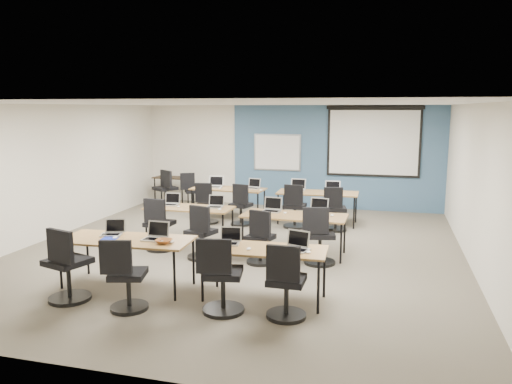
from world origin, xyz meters
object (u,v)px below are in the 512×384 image
(whiteboard, at_px, (277,152))
(task_chair_8, at_px, (207,207))
(laptop_6, at_px, (272,208))
(laptop_7, at_px, (319,209))
(task_chair_11, at_px, (335,213))
(spare_chair_a, at_px, (192,194))
(task_chair_7, at_px, (319,240))
(laptop_8, at_px, (215,185))
(training_table_mid_right, at_px, (294,217))
(training_table_back_right, at_px, (318,194))
(task_chair_6, at_px, (260,242))
(laptop_11, at_px, (332,190))
(training_table_mid_left, at_px, (189,210))
(task_chair_5, at_px, (201,237))
(task_chair_2, at_px, (221,282))
(training_table_front_right, at_px, (264,252))
(laptop_4, at_px, (171,202))
(laptop_5, at_px, (215,204))
(laptop_10, at_px, (298,188))
(utility_table, at_px, (171,180))
(task_chair_4, at_px, (159,229))
(task_chair_0, at_px, (67,271))
(task_chair_9, at_px, (241,208))
(laptop_1, at_px, (156,235))
(laptop_2, at_px, (229,240))
(task_chair_1, at_px, (125,281))
(projector_screen, at_px, (374,138))
(training_table_back_left, at_px, (228,190))
(training_table_front_left, at_px, (127,241))
(laptop_3, at_px, (297,245))
(laptop_0, at_px, (113,231))
(task_chair_3, at_px, (286,288))
(laptop_9, at_px, (254,186))
(spare_chair_b, at_px, (166,193))
(task_chair_10, at_px, (294,210))

(whiteboard, distance_m, task_chair_8, 2.91)
(laptop_6, distance_m, laptop_7, 0.86)
(task_chair_11, relative_size, spare_chair_a, 1.02)
(task_chair_7, bearing_deg, laptop_8, 120.31)
(training_table_mid_right, relative_size, laptop_8, 5.30)
(training_table_back_right, height_order, task_chair_6, task_chair_6)
(task_chair_8, relative_size, laptop_11, 2.81)
(training_table_mid_left, bearing_deg, task_chair_5, -56.66)
(task_chair_2, bearing_deg, training_table_front_right, 44.50)
(laptop_4, distance_m, laptop_5, 0.93)
(task_chair_2, height_order, task_chair_5, task_chair_2)
(laptop_10, relative_size, utility_table, 0.38)
(task_chair_4, bearing_deg, task_chair_11, 42.34)
(laptop_5, distance_m, task_chair_5, 1.08)
(laptop_4, distance_m, laptop_10, 3.19)
(training_table_mid_left, relative_size, task_chair_11, 1.73)
(task_chair_0, relative_size, task_chair_9, 1.09)
(laptop_1, bearing_deg, laptop_2, 3.71)
(laptop_2, distance_m, laptop_4, 3.14)
(whiteboard, xyz_separation_m, laptop_1, (-0.32, -6.58, -0.66))
(training_table_front_right, distance_m, task_chair_1, 1.87)
(laptop_1, height_order, laptop_4, laptop_1)
(task_chair_4, bearing_deg, projector_screen, 56.58)
(laptop_6, bearing_deg, training_table_front_right, -74.83)
(training_table_back_left, xyz_separation_m, laptop_5, (0.49, -2.28, 0.10))
(training_table_front_left, bearing_deg, laptop_4, 97.07)
(laptop_3, distance_m, task_chair_11, 4.15)
(task_chair_1, distance_m, laptop_7, 3.99)
(training_table_back_left, distance_m, task_chair_6, 3.69)
(whiteboard, bearing_deg, training_table_mid_right, -73.35)
(training_table_mid_left, xyz_separation_m, laptop_1, (0.47, -2.36, 0.11))
(laptop_0, distance_m, laptop_10, 5.18)
(laptop_0, relative_size, task_chair_9, 0.32)
(task_chair_4, bearing_deg, task_chair_0, -88.07)
(projector_screen, xyz_separation_m, task_chair_7, (-0.67, -4.85, -1.47))
(training_table_mid_right, distance_m, laptop_10, 2.73)
(utility_table, bearing_deg, training_table_mid_right, -39.06)
(task_chair_3, xyz_separation_m, utility_table, (-4.62, 6.70, 0.25))
(task_chair_6, bearing_deg, task_chair_7, 27.70)
(laptop_7, distance_m, utility_table, 5.81)
(laptop_2, distance_m, task_chair_2, 0.80)
(training_table_front_left, xyz_separation_m, training_table_back_right, (2.11, 4.83, -0.00))
(laptop_0, relative_size, laptop_7, 0.88)
(laptop_9, bearing_deg, task_chair_0, -90.29)
(training_table_front_left, bearing_deg, task_chair_8, 91.28)
(spare_chair_b, bearing_deg, laptop_0, -39.63)
(task_chair_10, height_order, utility_table, task_chair_10)
(training_table_front_left, relative_size, laptop_7, 5.60)
(laptop_8, bearing_deg, task_chair_11, -19.49)
(training_table_back_left, bearing_deg, whiteboard, 69.80)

